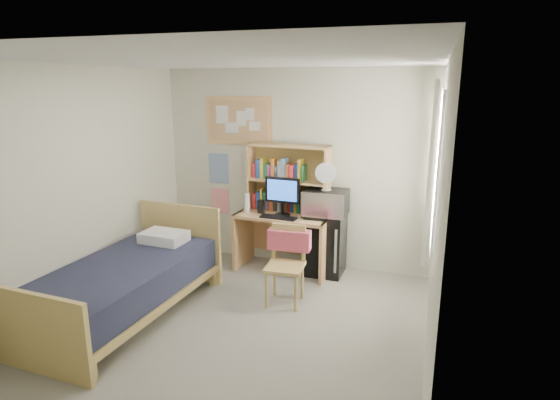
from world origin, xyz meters
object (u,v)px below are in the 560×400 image
(bed, at_px, (124,290))
(desk_fan, at_px, (327,178))
(mini_fridge, at_px, (325,243))
(speaker_right, at_px, (305,211))
(monitor, at_px, (282,197))
(bulletin_board, at_px, (239,121))
(desk, at_px, (284,242))
(speaker_left, at_px, (261,207))
(desk_chair, at_px, (285,266))
(microwave, at_px, (326,202))

(bed, bearing_deg, desk_fan, 48.69)
(mini_fridge, bearing_deg, speaker_right, -148.54)
(monitor, bearing_deg, desk_fan, 14.58)
(bulletin_board, bearing_deg, desk, -22.66)
(desk_fan, bearing_deg, bed, -133.54)
(bulletin_board, height_order, speaker_left, bulletin_board)
(speaker_right, relative_size, desk_fan, 0.58)
(speaker_left, bearing_deg, bulletin_board, 144.88)
(desk_chair, height_order, speaker_left, speaker_left)
(bed, bearing_deg, mini_fridge, 49.01)
(monitor, relative_size, speaker_right, 2.67)
(desk_fan, bearing_deg, speaker_right, -152.13)
(speaker_left, distance_m, desk_fan, 0.94)
(microwave, bearing_deg, speaker_right, -152.13)
(speaker_left, bearing_deg, desk_chair, -51.89)
(speaker_right, bearing_deg, desk, 168.69)
(speaker_left, xyz_separation_m, microwave, (0.84, 0.09, 0.11))
(bulletin_board, relative_size, desk_fan, 3.01)
(desk, height_order, desk_chair, desk_chair)
(desk_chair, height_order, mini_fridge, desk_chair)
(speaker_left, distance_m, microwave, 0.85)
(mini_fridge, relative_size, monitor, 1.66)
(bed, xyz_separation_m, desk_fan, (1.74, 1.79, 0.98))
(desk, height_order, monitor, monitor)
(desk, distance_m, desk_fan, 1.04)
(bulletin_board, bearing_deg, speaker_right, -20.52)
(mini_fridge, xyz_separation_m, speaker_left, (-0.84, -0.11, 0.45))
(microwave, distance_m, desk_fan, 0.31)
(desk_chair, relative_size, bed, 0.41)
(microwave, bearing_deg, desk_chair, -102.62)
(desk, height_order, mini_fridge, mini_fridge)
(bulletin_board, relative_size, mini_fridge, 1.17)
(bulletin_board, bearing_deg, monitor, -26.61)
(speaker_right, bearing_deg, mini_fridge, 34.30)
(desk_chair, bearing_deg, microwave, 73.41)
(monitor, distance_m, speaker_right, 0.34)
(monitor, relative_size, microwave, 0.91)
(desk, relative_size, speaker_right, 6.72)
(monitor, height_order, microwave, monitor)
(microwave, xyz_separation_m, desk_fan, (0.00, 0.00, 0.31))
(desk_chair, distance_m, speaker_right, 0.94)
(speaker_left, distance_m, speaker_right, 0.60)
(desk_chair, xyz_separation_m, bed, (-1.51, -0.82, -0.15))
(bed, xyz_separation_m, monitor, (1.20, 1.68, 0.71))
(speaker_right, bearing_deg, desk_fan, 30.71)
(bulletin_board, xyz_separation_m, monitor, (0.74, -0.37, -0.91))
(bulletin_board, height_order, bed, bulletin_board)
(desk_chair, distance_m, microwave, 1.13)
(speaker_left, relative_size, microwave, 0.33)
(speaker_right, bearing_deg, microwave, 30.71)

